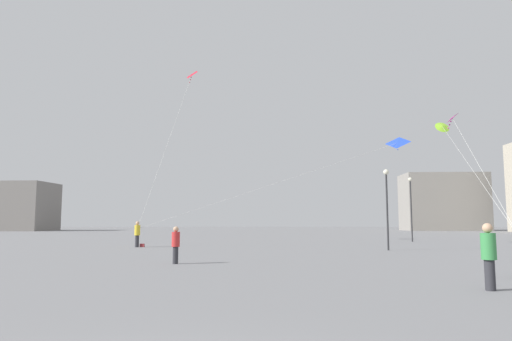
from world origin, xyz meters
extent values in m
cylinder|color=#2D2D33|center=(-8.77, 28.69, 0.42)|extent=(0.27, 0.27, 0.84)
cylinder|color=yellow|center=(-8.77, 28.69, 1.20)|extent=(0.40, 0.40, 0.73)
sphere|color=tan|center=(-8.77, 28.69, 1.70)|extent=(0.27, 0.27, 0.27)
cylinder|color=#2D2D33|center=(6.90, 8.51, 0.41)|extent=(0.27, 0.27, 0.82)
cylinder|color=#388C47|center=(6.90, 8.51, 1.17)|extent=(0.39, 0.39, 0.71)
sphere|color=tan|center=(6.90, 8.51, 1.66)|extent=(0.27, 0.27, 0.27)
cylinder|color=#2D2D33|center=(-3.21, 15.88, 0.37)|extent=(0.24, 0.24, 0.74)
cylinder|color=red|center=(-3.21, 15.88, 1.06)|extent=(0.35, 0.35, 0.64)
sphere|color=tan|center=(-3.21, 15.88, 1.50)|extent=(0.24, 0.24, 0.24)
pyramid|color=#D12899|center=(13.44, 27.57, 8.99)|extent=(0.88, 1.36, 0.57)
sphere|color=#D12899|center=(13.40, 27.70, 8.75)|extent=(0.10, 0.10, 0.10)
sphere|color=#D12899|center=(13.35, 27.83, 8.54)|extent=(0.10, 0.10, 0.10)
sphere|color=#D12899|center=(13.30, 27.95, 8.33)|extent=(0.10, 0.10, 0.10)
cylinder|color=silver|center=(11.28, 19.36, 5.13)|extent=(4.37, 16.42, 7.68)
pyramid|color=blue|center=(11.34, 33.85, 8.33)|extent=(1.69, 1.40, 0.81)
sphere|color=blue|center=(11.31, 33.73, 8.10)|extent=(0.10, 0.10, 0.10)
sphere|color=blue|center=(11.27, 33.60, 7.89)|extent=(0.10, 0.10, 0.10)
sphere|color=blue|center=(11.22, 33.47, 7.68)|extent=(0.10, 0.10, 0.10)
cylinder|color=silver|center=(1.29, 31.28, 4.81)|extent=(20.13, 5.19, 7.03)
pyramid|color=red|center=(-6.56, 37.08, 15.46)|extent=(1.47, 1.54, 0.69)
sphere|color=red|center=(-6.64, 37.20, 15.23)|extent=(0.10, 0.10, 0.10)
sphere|color=red|center=(-6.73, 37.31, 15.02)|extent=(0.10, 0.10, 0.10)
sphere|color=red|center=(-6.82, 37.42, 14.81)|extent=(0.10, 0.10, 0.10)
cylinder|color=silver|center=(-7.66, 32.90, 8.37)|extent=(2.24, 8.42, 14.15)
cone|color=#8CD12D|center=(15.56, 35.27, 9.93)|extent=(1.29, 0.95, 1.07)
sphere|color=#8CD12D|center=(15.62, 35.14, 9.72)|extent=(0.10, 0.10, 0.10)
sphere|color=#8CD12D|center=(15.68, 35.01, 9.51)|extent=(0.10, 0.10, 0.10)
sphere|color=#8CD12D|center=(15.74, 34.89, 9.30)|extent=(0.10, 0.10, 0.10)
cylinder|color=silver|center=(12.33, 23.21, 5.62)|extent=(6.47, 24.12, 8.65)
cube|color=gray|center=(35.00, 90.12, 5.67)|extent=(15.76, 8.75, 11.35)
cylinder|color=#2D2D30|center=(8.37, 25.80, 2.44)|extent=(0.12, 0.12, 4.88)
sphere|color=#EAE5C6|center=(8.37, 25.80, 5.03)|extent=(0.36, 0.36, 0.36)
cylinder|color=#2D2D30|center=(13.54, 38.30, 2.76)|extent=(0.12, 0.12, 5.51)
sphere|color=#EAE5C6|center=(13.54, 38.30, 5.66)|extent=(0.36, 0.36, 0.36)
cube|color=maroon|center=(-8.42, 28.79, 0.12)|extent=(0.35, 0.22, 0.24)
camera|label=1|loc=(1.14, -4.32, 1.85)|focal=32.36mm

